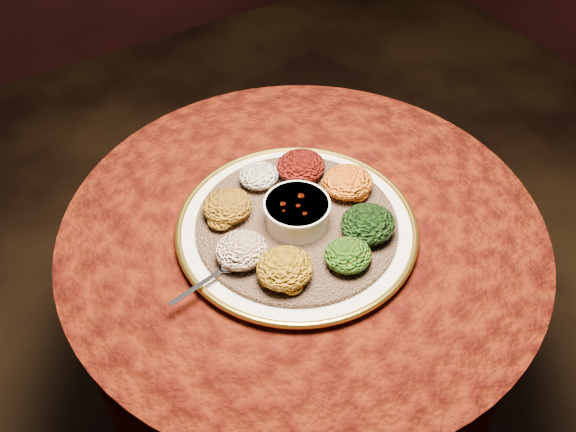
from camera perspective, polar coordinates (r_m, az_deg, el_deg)
table at (r=1.40m, az=1.21°, el=-5.93°), size 0.96×0.96×0.73m
platter at (r=1.24m, az=0.78°, el=-1.08°), size 0.47×0.47×0.02m
injera at (r=1.24m, az=0.78°, el=-0.74°), size 0.46×0.46×0.01m
stew_bowl at (r=1.21m, az=0.80°, el=0.41°), size 0.13×0.13×0.05m
spoon at (r=1.16m, az=-5.66°, el=-4.66°), size 0.15×0.04×0.01m
portion_ayib at (r=1.30m, az=-2.62°, el=3.61°), size 0.08×0.08×0.04m
portion_kitfo at (r=1.31m, az=1.15°, el=4.44°), size 0.10×0.10×0.05m
portion_tikil at (r=1.28m, az=5.35°, el=3.03°), size 0.10×0.10×0.05m
portion_gomen at (r=1.20m, az=7.11°, el=-0.70°), size 0.11×0.10×0.05m
portion_mixveg at (r=1.16m, az=5.34°, el=-3.49°), size 0.09×0.08×0.04m
portion_kik at (r=1.13m, az=-0.28°, el=-4.66°), size 0.10×0.10×0.05m
portion_timatim at (r=1.16m, az=-4.16°, el=-3.04°), size 0.10×0.09×0.05m
portion_shiro at (r=1.24m, az=-5.40°, el=0.91°), size 0.10×0.09×0.05m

